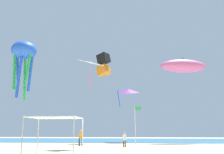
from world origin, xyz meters
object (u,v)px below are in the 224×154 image
object	(u,v)px
person_leftmost	(124,138)
kite_octopus_blue	(24,53)
person_near_tent	(81,136)
kite_delta_purple	(128,91)
banner_flag	(136,124)
kite_diamond_white	(90,64)
kite_box_black	(103,65)
canopy_tent	(55,119)
kite_inflatable_pink	(183,66)
kite_parafoil_teal	(30,64)

from	to	relation	value
person_leftmost	kite_octopus_blue	size ratio (longest dim) A/B	0.25
person_near_tent	person_leftmost	size ratio (longest dim) A/B	1.16
person_leftmost	kite_delta_purple	xyz separation A→B (m)	(0.07, 12.49, 7.13)
person_leftmost	kite_delta_purple	size ratio (longest dim) A/B	0.37
banner_flag	kite_octopus_blue	distance (m)	14.63
kite_diamond_white	kite_box_black	size ratio (longest dim) A/B	0.90
canopy_tent	kite_diamond_white	distance (m)	11.28
canopy_tent	kite_diamond_white	size ratio (longest dim) A/B	1.05
kite_box_black	kite_inflatable_pink	xyz separation A→B (m)	(12.44, 1.71, -0.11)
canopy_tent	banner_flag	distance (m)	9.65
person_near_tent	canopy_tent	bearing A→B (deg)	84.05
banner_flag	kite_delta_purple	xyz separation A→B (m)	(-1.22, 16.05, 5.65)
canopy_tent	kite_parafoil_teal	distance (m)	23.68
banner_flag	kite_box_black	world-z (taller)	kite_box_black
person_leftmost	kite_box_black	world-z (taller)	kite_box_black
kite_octopus_blue	kite_diamond_white	distance (m)	7.65
canopy_tent	kite_delta_purple	size ratio (longest dim) A/B	0.77
person_leftmost	kite_delta_purple	world-z (taller)	kite_delta_purple
banner_flag	kite_parafoil_teal	world-z (taller)	kite_parafoil_teal
kite_octopus_blue	kite_box_black	bearing A→B (deg)	-96.13
kite_box_black	kite_parafoil_teal	world-z (taller)	kite_box_black
person_near_tent	kite_parafoil_teal	xyz separation A→B (m)	(-9.45, 5.76, 10.61)
kite_octopus_blue	person_near_tent	bearing A→B (deg)	-117.98
kite_delta_purple	kite_diamond_white	bearing A→B (deg)	-94.15
person_leftmost	banner_flag	xyz separation A→B (m)	(1.30, -3.55, 1.47)
banner_flag	kite_parafoil_teal	size ratio (longest dim) A/B	1.29
kite_octopus_blue	kite_delta_purple	xyz separation A→B (m)	(11.10, 14.91, -2.15)
kite_box_black	kite_parafoil_teal	xyz separation A→B (m)	(-11.08, -1.88, -0.11)
banner_flag	kite_parafoil_teal	xyz separation A→B (m)	(-15.99, 11.13, 9.29)
kite_diamond_white	kite_inflatable_pink	xyz separation A→B (m)	(12.33, 13.37, 2.87)
kite_diamond_white	kite_inflatable_pink	world-z (taller)	kite_inflatable_pink
person_near_tent	banner_flag	distance (m)	8.56
kite_parafoil_teal	banner_flag	bearing A→B (deg)	-150.99
canopy_tent	kite_octopus_blue	distance (m)	13.77
person_near_tent	banner_flag	bearing A→B (deg)	129.98
person_leftmost	kite_parafoil_teal	distance (m)	19.73
kite_delta_purple	kite_box_black	xyz separation A→B (m)	(-3.69, -3.04, 3.75)
person_leftmost	kite_parafoil_teal	world-z (taller)	kite_parafoil_teal
canopy_tent	person_leftmost	xyz separation A→B (m)	(4.15, 11.52, -1.55)
canopy_tent	kite_box_black	distance (m)	22.96
kite_box_black	kite_delta_purple	bearing A→B (deg)	-22.52
canopy_tent	kite_parafoil_teal	xyz separation A→B (m)	(-10.54, 19.09, 9.21)
kite_octopus_blue	kite_parafoil_teal	xyz separation A→B (m)	(-3.67, 10.00, 1.49)
person_near_tent	person_leftmost	bearing A→B (deg)	150.28
person_near_tent	kite_octopus_blue	size ratio (longest dim) A/B	0.29
kite_octopus_blue	kite_box_black	world-z (taller)	kite_box_black
kite_parafoil_teal	person_near_tent	bearing A→B (deg)	-147.53
kite_delta_purple	kite_parafoil_teal	bearing A→B (deg)	-152.05
kite_parafoil_teal	canopy_tent	bearing A→B (deg)	-177.24
kite_delta_purple	kite_box_black	size ratio (longest dim) A/B	1.22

